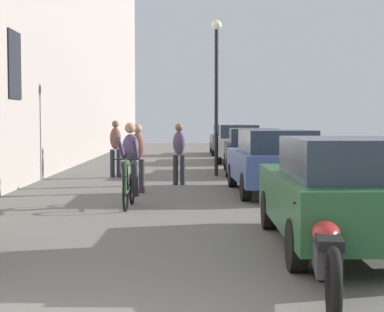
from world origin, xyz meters
name	(u,v)px	position (x,y,z in m)	size (l,w,h in m)	color
cyclist_on_bicycle	(130,167)	(-0.05, 8.38, 0.81)	(0.52, 1.76, 1.74)	black
pedestrian_near	(137,154)	(-0.08, 10.76, 0.94)	(0.34, 0.24, 1.67)	#26262D
pedestrian_mid	(179,150)	(0.91, 12.59, 0.94)	(0.38, 0.30, 1.68)	#26262D
pedestrian_far	(116,145)	(-1.08, 14.86, 0.99)	(0.38, 0.30, 1.76)	#26262D
street_lamp	(216,78)	(2.05, 15.38, 3.11)	(0.32, 0.32, 4.90)	black
parked_car_nearest	(341,191)	(3.21, 4.15, 0.79)	(1.88, 4.32, 1.53)	#23512D
parked_car_second	(273,161)	(3.18, 10.52, 0.80)	(1.92, 4.36, 1.54)	#384C84
parked_car_third	(252,150)	(3.27, 16.15, 0.78)	(1.92, 4.28, 1.50)	black
parked_car_fourth	(238,143)	(3.28, 22.01, 0.82)	(1.95, 4.47, 1.58)	#B7B7BC
parked_car_fifth	(229,139)	(3.29, 27.78, 0.80)	(1.87, 4.36, 1.55)	#595960
parked_motorcycle	(327,257)	(2.49, 1.83, 0.40)	(0.62, 2.14, 0.92)	black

